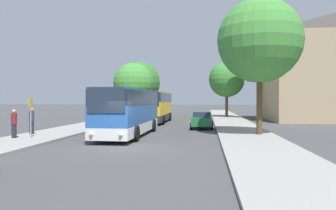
{
  "coord_description": "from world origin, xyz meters",
  "views": [
    {
      "loc": [
        4.18,
        -17.41,
        2.58
      ],
      "look_at": [
        1.1,
        8.79,
        2.15
      ],
      "focal_mm": 35.0,
      "sensor_mm": 36.0,
      "label": 1
    }
  ],
  "objects_px": {
    "bus_middle": "(156,106)",
    "tree_left_far": "(139,83)",
    "parked_car_right_near": "(202,120)",
    "tree_right_near": "(260,41)",
    "bus_stop_sign": "(31,112)",
    "tree_left_near": "(133,83)",
    "pedestrian_waiting_near": "(32,121)",
    "pedestrian_walking_back": "(14,123)",
    "bus_front": "(129,111)",
    "tree_right_mid": "(227,79)"
  },
  "relations": [
    {
      "from": "bus_middle",
      "to": "tree_right_near",
      "type": "distance_m",
      "value": 16.65
    },
    {
      "from": "bus_stop_sign",
      "to": "tree_left_far",
      "type": "height_order",
      "value": "tree_left_far"
    },
    {
      "from": "pedestrian_waiting_near",
      "to": "tree_left_near",
      "type": "xyz_separation_m",
      "value": [
        1.5,
        26.02,
        3.98
      ]
    },
    {
      "from": "bus_stop_sign",
      "to": "tree_right_mid",
      "type": "height_order",
      "value": "tree_right_mid"
    },
    {
      "from": "tree_right_near",
      "to": "tree_right_mid",
      "type": "relative_size",
      "value": 1.21
    },
    {
      "from": "bus_stop_sign",
      "to": "pedestrian_waiting_near",
      "type": "bearing_deg",
      "value": 118.21
    },
    {
      "from": "tree_left_far",
      "to": "tree_right_mid",
      "type": "xyz_separation_m",
      "value": [
        13.71,
        -4.91,
        0.11
      ]
    },
    {
      "from": "bus_front",
      "to": "parked_car_right_near",
      "type": "bearing_deg",
      "value": 52.17
    },
    {
      "from": "pedestrian_waiting_near",
      "to": "tree_left_near",
      "type": "distance_m",
      "value": 26.37
    },
    {
      "from": "tree_left_near",
      "to": "bus_stop_sign",
      "type": "bearing_deg",
      "value": -90.72
    },
    {
      "from": "bus_middle",
      "to": "tree_left_far",
      "type": "relative_size",
      "value": 1.21
    },
    {
      "from": "pedestrian_waiting_near",
      "to": "tree_right_near",
      "type": "xyz_separation_m",
      "value": [
        16.05,
        1.6,
        5.61
      ]
    },
    {
      "from": "parked_car_right_near",
      "to": "bus_stop_sign",
      "type": "bearing_deg",
      "value": 42.33
    },
    {
      "from": "bus_stop_sign",
      "to": "tree_left_near",
      "type": "distance_m",
      "value": 28.37
    },
    {
      "from": "bus_stop_sign",
      "to": "pedestrian_walking_back",
      "type": "relative_size",
      "value": 1.43
    },
    {
      "from": "bus_front",
      "to": "pedestrian_walking_back",
      "type": "distance_m",
      "value": 7.5
    },
    {
      "from": "bus_front",
      "to": "tree_right_near",
      "type": "xyz_separation_m",
      "value": [
        9.19,
        0.68,
        4.94
      ]
    },
    {
      "from": "bus_front",
      "to": "bus_stop_sign",
      "type": "height_order",
      "value": "bus_front"
    },
    {
      "from": "bus_stop_sign",
      "to": "tree_right_near",
      "type": "distance_m",
      "value": 16.13
    },
    {
      "from": "bus_front",
      "to": "tree_right_near",
      "type": "height_order",
      "value": "tree_right_near"
    },
    {
      "from": "tree_right_mid",
      "to": "bus_front",
      "type": "bearing_deg",
      "value": -108.85
    },
    {
      "from": "pedestrian_waiting_near",
      "to": "tree_right_mid",
      "type": "height_order",
      "value": "tree_right_mid"
    },
    {
      "from": "pedestrian_walking_back",
      "to": "tree_right_mid",
      "type": "height_order",
      "value": "tree_right_mid"
    },
    {
      "from": "bus_stop_sign",
      "to": "tree_left_near",
      "type": "height_order",
      "value": "tree_left_near"
    },
    {
      "from": "parked_car_right_near",
      "to": "bus_front",
      "type": "bearing_deg",
      "value": 52.6
    },
    {
      "from": "bus_middle",
      "to": "tree_right_near",
      "type": "bearing_deg",
      "value": -53.98
    },
    {
      "from": "parked_car_right_near",
      "to": "pedestrian_waiting_near",
      "type": "distance_m",
      "value": 14.08
    },
    {
      "from": "bus_front",
      "to": "bus_stop_sign",
      "type": "xyz_separation_m",
      "value": [
        -5.7,
        -3.07,
        -0.01
      ]
    },
    {
      "from": "parked_car_right_near",
      "to": "tree_left_near",
      "type": "bearing_deg",
      "value": -59.73
    },
    {
      "from": "bus_stop_sign",
      "to": "bus_middle",
      "type": "bearing_deg",
      "value": 71.61
    },
    {
      "from": "tree_left_far",
      "to": "tree_right_mid",
      "type": "height_order",
      "value": "tree_left_far"
    },
    {
      "from": "bus_middle",
      "to": "tree_right_mid",
      "type": "distance_m",
      "value": 14.37
    },
    {
      "from": "pedestrian_walking_back",
      "to": "bus_middle",
      "type": "bearing_deg",
      "value": 122.73
    },
    {
      "from": "tree_left_near",
      "to": "tree_left_far",
      "type": "relative_size",
      "value": 0.92
    },
    {
      "from": "tree_right_near",
      "to": "tree_right_mid",
      "type": "height_order",
      "value": "tree_right_near"
    },
    {
      "from": "bus_front",
      "to": "bus_stop_sign",
      "type": "relative_size",
      "value": 4.09
    },
    {
      "from": "tree_left_far",
      "to": "tree_right_near",
      "type": "height_order",
      "value": "tree_right_near"
    },
    {
      "from": "parked_car_right_near",
      "to": "tree_left_near",
      "type": "xyz_separation_m",
      "value": [
        -10.47,
        18.63,
        4.29
      ]
    },
    {
      "from": "tree_left_near",
      "to": "tree_right_near",
      "type": "bearing_deg",
      "value": -59.23
    },
    {
      "from": "bus_middle",
      "to": "tree_left_far",
      "type": "height_order",
      "value": "tree_left_far"
    },
    {
      "from": "pedestrian_waiting_near",
      "to": "bus_stop_sign",
      "type": "bearing_deg",
      "value": 15.52
    },
    {
      "from": "parked_car_right_near",
      "to": "tree_right_near",
      "type": "height_order",
      "value": "tree_right_near"
    },
    {
      "from": "tree_left_near",
      "to": "bus_middle",
      "type": "bearing_deg",
      "value": -65.88
    },
    {
      "from": "bus_front",
      "to": "pedestrian_waiting_near",
      "type": "xyz_separation_m",
      "value": [
        -6.86,
        -0.92,
        -0.67
      ]
    },
    {
      "from": "bus_middle",
      "to": "pedestrian_walking_back",
      "type": "relative_size",
      "value": 5.73
    },
    {
      "from": "parked_car_right_near",
      "to": "pedestrian_waiting_near",
      "type": "xyz_separation_m",
      "value": [
        -11.98,
        -7.39,
        0.31
      ]
    },
    {
      "from": "parked_car_right_near",
      "to": "tree_right_near",
      "type": "distance_m",
      "value": 9.23
    },
    {
      "from": "bus_front",
      "to": "bus_middle",
      "type": "relative_size",
      "value": 1.02
    },
    {
      "from": "tree_left_near",
      "to": "tree_left_far",
      "type": "bearing_deg",
      "value": 89.91
    },
    {
      "from": "tree_right_near",
      "to": "bus_middle",
      "type": "bearing_deg",
      "value": 126.05
    }
  ]
}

